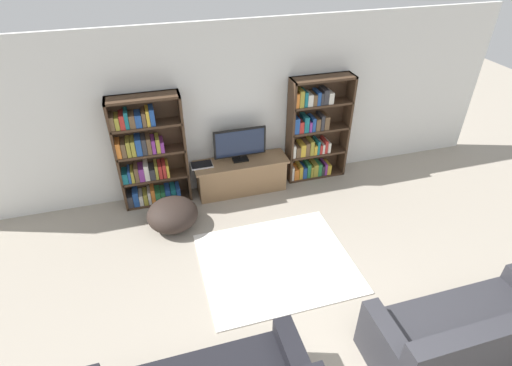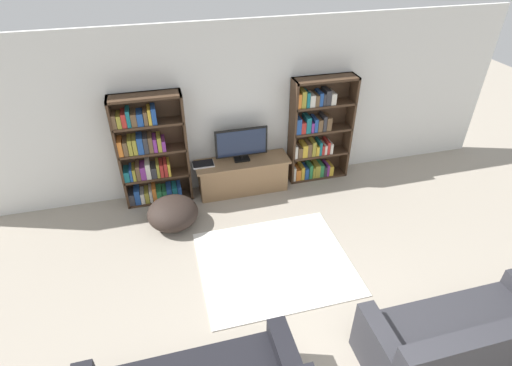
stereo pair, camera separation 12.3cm
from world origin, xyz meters
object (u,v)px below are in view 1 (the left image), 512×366
tv_stand (241,176)px  beanbag_ottoman (173,214)px  bookshelf_left (148,155)px  couch_right_sofa (466,337)px  television (240,144)px  laptop (202,165)px  bookshelf_right (314,132)px

tv_stand → beanbag_ottoman: (-1.17, -0.60, -0.07)m
bookshelf_left → couch_right_sofa: bearing=-52.3°
television → beanbag_ottoman: (-1.17, -0.63, -0.63)m
laptop → bookshelf_right: bearing=2.1°
television → couch_right_sofa: bearing=-68.3°
tv_stand → bookshelf_left: bearing=175.5°
bookshelf_right → television: bookshelf_right is taller
bookshelf_right → tv_stand: bookshelf_right is taller
bookshelf_right → beanbag_ottoman: bearing=-163.7°
couch_right_sofa → bookshelf_right: bearing=92.3°
bookshelf_right → laptop: bearing=-177.9°
bookshelf_left → beanbag_ottoman: bearing=-73.6°
television → beanbag_ottoman: bearing=-151.5°
bookshelf_left → beanbag_ottoman: (0.21, -0.71, -0.61)m
bookshelf_right → laptop: bookshelf_right is taller
bookshelf_right → laptop: size_ratio=5.24×
television → laptop: (-0.61, 0.01, -0.27)m
television → couch_right_sofa: (1.40, -3.52, -0.53)m
bookshelf_left → bookshelf_right: same height
bookshelf_right → beanbag_ottoman: 2.60m
laptop → couch_right_sofa: 4.07m
tv_stand → couch_right_sofa: 3.75m
laptop → couch_right_sofa: size_ratio=0.17×
bookshelf_left → beanbag_ottoman: 0.96m
bookshelf_left → tv_stand: size_ratio=1.17×
tv_stand → couch_right_sofa: size_ratio=0.78×
television → couch_right_sofa: television is taller
bookshelf_right → television: size_ratio=2.13×
laptop → couch_right_sofa: couch_right_sofa is taller
television → laptop: television is taller
bookshelf_right → television: (-1.26, -0.07, 0.00)m
bookshelf_left → laptop: 0.81m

